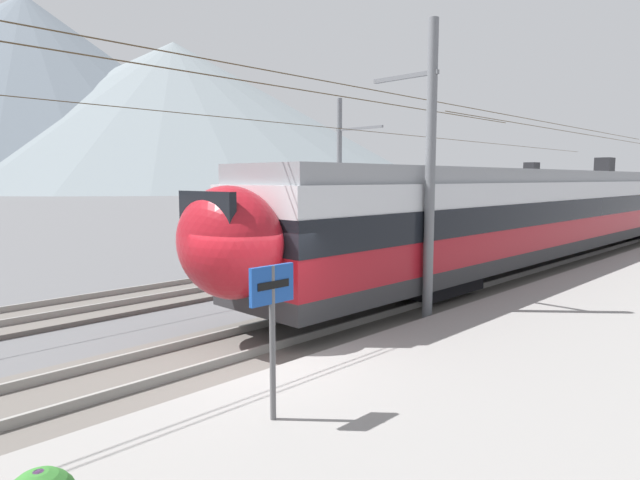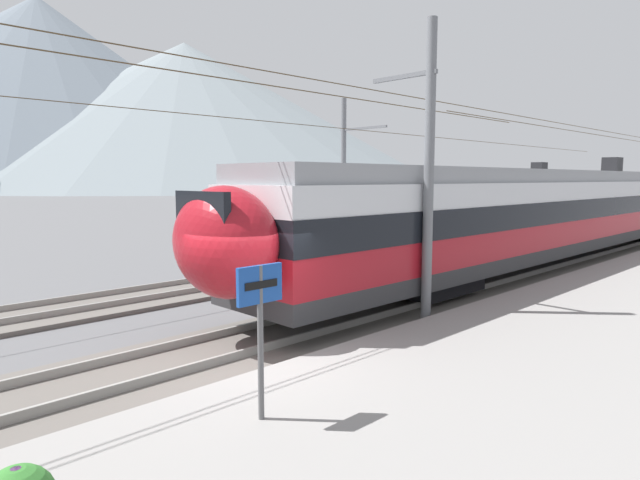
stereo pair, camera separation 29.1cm
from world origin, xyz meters
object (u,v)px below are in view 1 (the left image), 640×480
at_px(train_far_track, 494,201).
at_px(platform_sign, 272,307).
at_px(train_near_platform, 558,210).
at_px(catenary_mast_mid, 426,166).
at_px(catenary_mast_far_side, 342,172).

distance_m(train_far_track, platform_sign, 26.26).
xyz_separation_m(train_near_platform, train_far_track, (5.95, 5.82, -0.00)).
bearing_deg(train_near_platform, catenary_mast_mid, -173.24).
relative_size(catenary_mast_mid, catenary_mast_far_side, 1.00).
distance_m(train_far_track, catenary_mast_far_side, 10.98).
bearing_deg(train_far_track, catenary_mast_far_side, 168.68).
bearing_deg(train_far_track, platform_sign, -159.34).
height_order(train_near_platform, platform_sign, train_near_platform).
bearing_deg(catenary_mast_mid, train_far_track, 21.89).
bearing_deg(catenary_mast_mid, train_near_platform, 6.76).
relative_size(catenary_mast_far_side, platform_sign, 22.66).
height_order(train_far_track, catenary_mast_mid, catenary_mast_mid).
height_order(train_far_track, catenary_mast_far_side, catenary_mast_far_side).
distance_m(train_far_track, catenary_mast_mid, 19.52).
bearing_deg(platform_sign, catenary_mast_far_side, 39.32).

